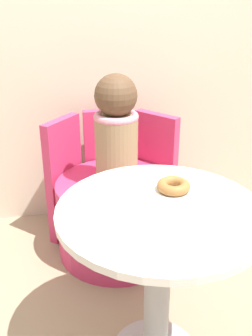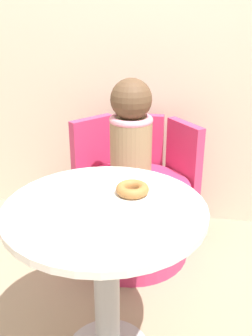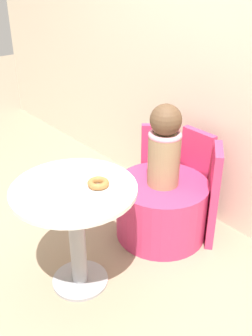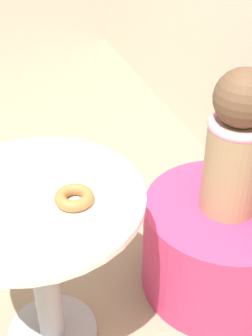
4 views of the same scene
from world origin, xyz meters
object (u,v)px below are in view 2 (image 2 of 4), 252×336
object	(u,v)px
child_figure	(131,134)
donut	(132,189)
tub_chair	(131,219)
round_table	(106,250)

from	to	relation	value
child_figure	donut	bearing A→B (deg)	-80.04
tub_chair	child_figure	size ratio (longest dim) A/B	1.14
child_figure	donut	size ratio (longest dim) A/B	4.70
donut	tub_chair	bearing A→B (deg)	99.96
round_table	donut	world-z (taller)	donut
tub_chair	donut	xyz separation A→B (m)	(0.10, -0.59, 0.47)
donut	round_table	bearing A→B (deg)	-124.62
round_table	child_figure	xyz separation A→B (m)	(-0.03, 0.69, 0.19)
child_figure	donut	xyz separation A→B (m)	(0.10, -0.59, -0.00)
child_figure	round_table	bearing A→B (deg)	-87.49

